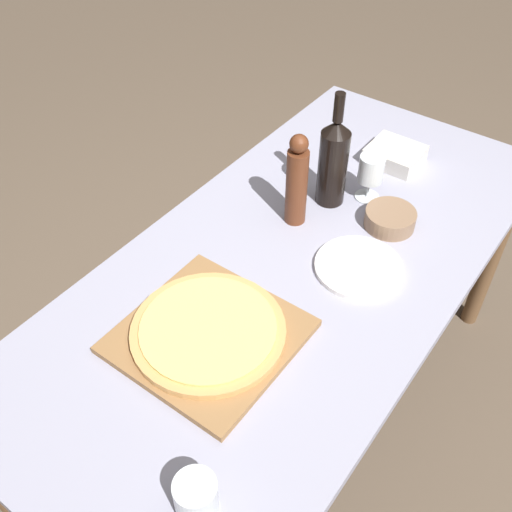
{
  "coord_description": "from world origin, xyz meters",
  "views": [
    {
      "loc": [
        0.57,
        -0.95,
        1.83
      ],
      "look_at": [
        -0.06,
        -0.1,
        0.81
      ],
      "focal_mm": 42.0,
      "sensor_mm": 36.0,
      "label": 1
    }
  ],
  "objects_px": {
    "pizza": "(208,330)",
    "small_bowl": "(390,219)",
    "wine_bottle": "(333,161)",
    "wine_glass": "(371,171)",
    "pepper_mill": "(297,182)"
  },
  "relations": [
    {
      "from": "pizza",
      "to": "small_bowl",
      "type": "xyz_separation_m",
      "value": [
        0.15,
        0.6,
        -0.01
      ]
    },
    {
      "from": "wine_bottle",
      "to": "wine_glass",
      "type": "relative_size",
      "value": 2.42
    },
    {
      "from": "pizza",
      "to": "wine_bottle",
      "type": "bearing_deg",
      "value": 94.1
    },
    {
      "from": "pizza",
      "to": "wine_glass",
      "type": "bearing_deg",
      "value": 86.61
    },
    {
      "from": "pizza",
      "to": "small_bowl",
      "type": "distance_m",
      "value": 0.61
    },
    {
      "from": "pizza",
      "to": "wine_glass",
      "type": "xyz_separation_m",
      "value": [
        0.04,
        0.67,
        0.07
      ]
    },
    {
      "from": "pizza",
      "to": "wine_bottle",
      "type": "distance_m",
      "value": 0.61
    },
    {
      "from": "wine_glass",
      "to": "small_bowl",
      "type": "height_order",
      "value": "wine_glass"
    },
    {
      "from": "wine_glass",
      "to": "pepper_mill",
      "type": "bearing_deg",
      "value": -118.89
    },
    {
      "from": "wine_bottle",
      "to": "small_bowl",
      "type": "relative_size",
      "value": 2.45
    },
    {
      "from": "wine_bottle",
      "to": "small_bowl",
      "type": "xyz_separation_m",
      "value": [
        0.19,
        -0.0,
        -0.11
      ]
    },
    {
      "from": "pizza",
      "to": "small_bowl",
      "type": "relative_size",
      "value": 2.54
    },
    {
      "from": "pizza",
      "to": "wine_bottle",
      "type": "relative_size",
      "value": 1.04
    },
    {
      "from": "wine_bottle",
      "to": "wine_glass",
      "type": "distance_m",
      "value": 0.12
    },
    {
      "from": "pepper_mill",
      "to": "small_bowl",
      "type": "relative_size",
      "value": 1.97
    }
  ]
}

